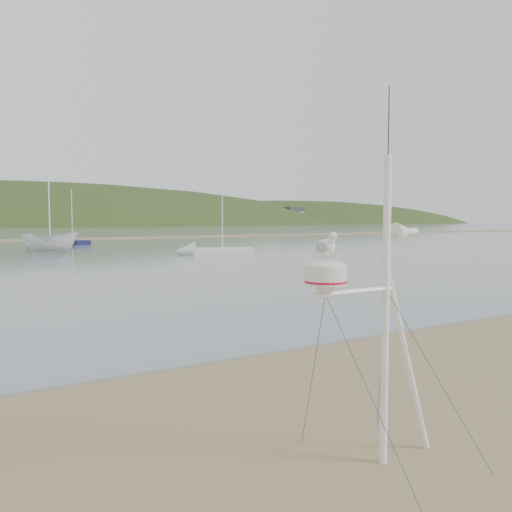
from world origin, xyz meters
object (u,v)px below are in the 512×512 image
mast_rig (384,376)px  sailboat_white_near (203,251)px  sailboat_blue_far (65,241)px  boat_white (50,225)px

mast_rig → sailboat_white_near: sailboat_white_near is taller
sailboat_white_near → sailboat_blue_far: bearing=101.4°
sailboat_blue_far → mast_rig: bearing=-99.5°
sailboat_white_near → mast_rig: bearing=-113.5°
boat_white → sailboat_white_near: (9.71, -9.07, -2.01)m
sailboat_white_near → boat_white: bearing=136.9°
mast_rig → sailboat_blue_far: bearing=80.5°
sailboat_blue_far → sailboat_white_near: 24.99m
boat_white → sailboat_blue_far: 16.27m
mast_rig → sailboat_blue_far: 59.30m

